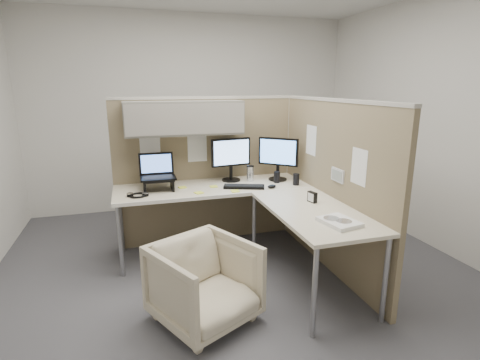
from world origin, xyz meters
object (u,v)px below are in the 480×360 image
object	(u,v)px
office_chair	(204,280)
keyboard	(244,187)
desk	(246,199)
monitor_left	(231,156)

from	to	relation	value
office_chair	keyboard	distance (m)	1.26
office_chair	keyboard	world-z (taller)	keyboard
office_chair	keyboard	bearing A→B (deg)	31.74
desk	keyboard	xyz separation A→B (m)	(0.06, 0.26, 0.05)
office_chair	monitor_left	size ratio (longest dim) A/B	1.47
desk	keyboard	world-z (taller)	keyboard
monitor_left	keyboard	world-z (taller)	monitor_left
keyboard	office_chair	bearing A→B (deg)	-101.46
desk	office_chair	xyz separation A→B (m)	(-0.57, -0.77, -0.34)
monitor_left	desk	bearing A→B (deg)	-97.89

